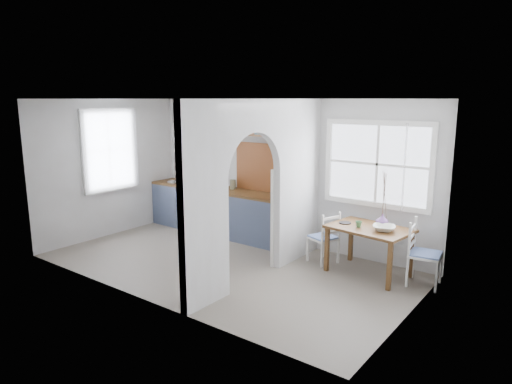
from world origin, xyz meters
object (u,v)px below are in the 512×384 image
Objects in this scene: chair_left at (323,237)px; vase at (382,220)px; dining_table at (369,251)px; chair_right at (425,254)px; kettle at (289,192)px.

chair_left is 4.52× the size of vase.
dining_table is 0.80m from chair_left.
vase is (-0.68, 0.08, 0.36)m from chair_right.
chair_right is at bearing 0.97° from kettle.
dining_table is at bearing 88.70° from chair_right.
vase reaches higher than chair_left.
chair_left is 1.60m from chair_right.
dining_table is 0.82m from chair_right.
vase is at bearing 76.31° from chair_right.
kettle reaches higher than chair_right.
chair_left is 1.00m from kettle.
chair_left is at bearing -8.94° from kettle.
kettle is (-0.77, 0.19, 0.61)m from chair_left.
kettle is at bearing 79.14° from chair_right.
dining_table is 6.22× the size of vase.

